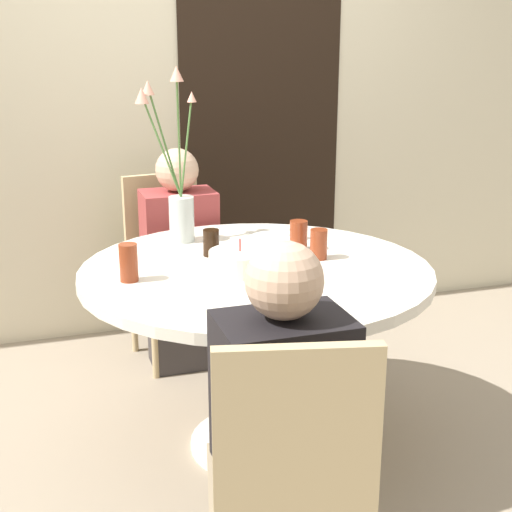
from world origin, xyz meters
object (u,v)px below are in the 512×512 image
(chair_left_flank, at_px, (169,256))
(person_woman, at_px, (282,447))
(birthday_cake, at_px, (240,262))
(drink_glass_2, at_px, (319,244))
(side_plate, at_px, (273,238))
(drink_glass_3, at_px, (129,263))
(chair_far_back, at_px, (290,478))
(drink_glass_1, at_px, (211,243))
(drink_glass_0, at_px, (299,235))
(person_boy, at_px, (180,267))
(flower_vase, at_px, (176,188))

(chair_left_flank, relative_size, person_woman, 0.85)
(birthday_cake, distance_m, drink_glass_2, 0.34)
(side_plate, relative_size, person_woman, 0.17)
(chair_left_flank, distance_m, person_woman, 1.80)
(drink_glass_3, bearing_deg, chair_left_flank, 71.82)
(chair_far_back, xyz_separation_m, drink_glass_1, (0.10, 1.15, 0.28))
(drink_glass_0, relative_size, person_boy, 0.11)
(drink_glass_3, bearing_deg, drink_glass_0, 14.33)
(chair_left_flank, relative_size, birthday_cake, 4.08)
(drink_glass_3, xyz_separation_m, person_woman, (0.28, -0.79, -0.31))
(drink_glass_2, xyz_separation_m, drink_glass_3, (-0.72, -0.04, 0.01))
(person_boy, bearing_deg, chair_left_flank, 97.93)
(drink_glass_0, bearing_deg, chair_left_flank, 113.71)
(chair_far_back, distance_m, drink_glass_2, 1.14)
(birthday_cake, height_order, drink_glass_2, birthday_cake)
(birthday_cake, relative_size, person_boy, 0.21)
(flower_vase, relative_size, person_boy, 0.66)
(chair_far_back, relative_size, drink_glass_1, 8.84)
(chair_far_back, height_order, flower_vase, flower_vase)
(chair_far_back, relative_size, person_boy, 0.85)
(side_plate, bearing_deg, drink_glass_0, -77.44)
(drink_glass_3, bearing_deg, side_plate, 29.34)
(birthday_cake, xyz_separation_m, person_boy, (-0.04, 0.87, -0.28))
(drink_glass_1, height_order, person_woman, person_woman)
(drink_glass_0, height_order, person_woman, person_woman)
(chair_left_flank, bearing_deg, drink_glass_2, -75.74)
(side_plate, distance_m, drink_glass_2, 0.34)
(chair_far_back, height_order, person_woman, person_woman)
(drink_glass_2, bearing_deg, chair_far_back, -116.02)
(drink_glass_1, height_order, drink_glass_2, drink_glass_2)
(drink_glass_1, height_order, drink_glass_3, drink_glass_3)
(chair_far_back, distance_m, person_boy, 1.80)
(drink_glass_1, relative_size, person_woman, 0.10)
(flower_vase, xyz_separation_m, person_woman, (0.01, -1.24, -0.47))
(drink_glass_1, bearing_deg, birthday_cake, -78.53)
(drink_glass_3, distance_m, person_boy, 0.97)
(chair_far_back, xyz_separation_m, drink_glass_2, (0.48, 0.99, 0.29))
(side_plate, relative_size, drink_glass_3, 1.42)
(side_plate, relative_size, person_boy, 0.17)
(birthday_cake, bearing_deg, drink_glass_1, 101.47)
(drink_glass_1, relative_size, drink_glass_2, 0.90)
(birthday_cake, xyz_separation_m, drink_glass_0, (0.30, 0.20, 0.02))
(side_plate, bearing_deg, drink_glass_2, -77.60)
(drink_glass_3, bearing_deg, drink_glass_1, 31.06)
(chair_far_back, height_order, drink_glass_2, chair_far_back)
(drink_glass_1, bearing_deg, person_boy, 89.43)
(person_boy, bearing_deg, side_plate, -58.10)
(flower_vase, height_order, drink_glass_1, flower_vase)
(chair_left_flank, distance_m, drink_glass_2, 1.08)
(chair_far_back, bearing_deg, chair_left_flank, -79.47)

